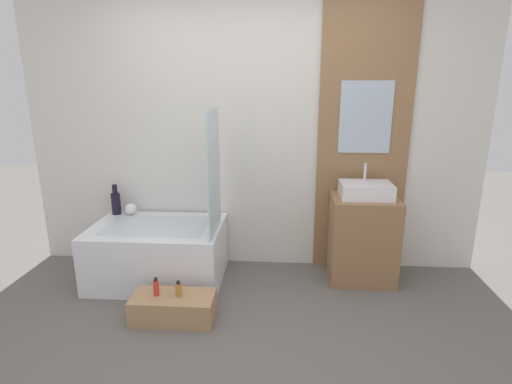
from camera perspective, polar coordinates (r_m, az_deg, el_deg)
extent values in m
plane|color=#605B56|center=(2.73, -3.05, -23.93)|extent=(12.00, 12.00, 0.00)
cube|color=silver|center=(3.71, -0.40, 8.80)|extent=(4.20, 0.06, 2.60)
cube|color=#8E6642|center=(3.72, 15.18, 8.29)|extent=(0.81, 0.03, 2.60)
cube|color=#ADBCCC|center=(3.68, 15.39, 10.23)|extent=(0.45, 0.01, 0.63)
cube|color=white|center=(3.72, -13.77, -8.39)|extent=(1.14, 0.78, 0.51)
cube|color=silver|center=(3.62, -14.02, -4.75)|extent=(0.89, 0.55, 0.01)
cube|color=silver|center=(3.26, -6.03, 2.81)|extent=(0.01, 0.54, 1.02)
cube|color=#A87F56|center=(3.17, -11.69, -15.83)|extent=(0.61, 0.29, 0.20)
cube|color=#8E6642|center=(3.70, 14.93, -6.46)|extent=(0.57, 0.47, 0.77)
cube|color=white|center=(3.56, 15.42, 0.25)|extent=(0.44, 0.31, 0.13)
cylinder|color=silver|center=(3.61, 15.32, 2.79)|extent=(0.02, 0.02, 0.16)
cylinder|color=black|center=(4.02, -19.35, -1.59)|extent=(0.08, 0.08, 0.20)
cylinder|color=black|center=(3.98, -19.54, 0.38)|extent=(0.05, 0.05, 0.09)
sphere|color=white|center=(3.97, -17.47, -2.33)|extent=(0.11, 0.11, 0.11)
cylinder|color=red|center=(3.13, -14.07, -13.17)|extent=(0.04, 0.04, 0.12)
cylinder|color=black|center=(3.10, -14.15, -12.01)|extent=(0.03, 0.03, 0.03)
cylinder|color=#B2752D|center=(3.09, -11.00, -13.57)|extent=(0.05, 0.05, 0.10)
cylinder|color=black|center=(3.06, -11.06, -12.57)|extent=(0.03, 0.03, 0.02)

